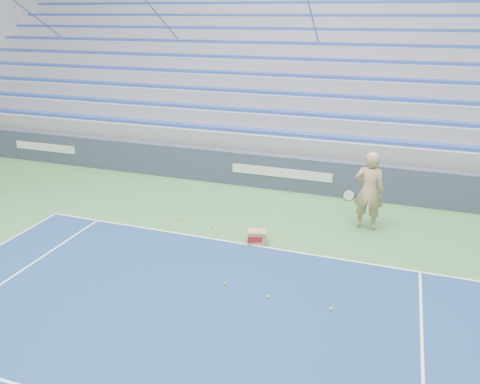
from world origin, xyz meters
name	(u,v)px	position (x,y,z in m)	size (l,w,h in m)	color
sponsor_barrier	(282,173)	(0.00, 15.88, 0.55)	(30.00, 0.32, 1.10)	#373E53
bleachers	(318,88)	(0.00, 21.60, 2.36)	(31.00, 9.15, 7.30)	#919399
tennis_player	(369,191)	(2.78, 13.83, 1.03)	(1.00, 0.89, 2.06)	tan
ball_box	(257,237)	(0.35, 12.06, 0.16)	(0.52, 0.45, 0.33)	#A87F51
tennis_ball_0	(212,227)	(-1.01, 12.47, 0.03)	(0.07, 0.07, 0.07)	#A4D52B
tennis_ball_1	(179,219)	(-2.03, 12.66, 0.03)	(0.07, 0.07, 0.07)	#A4D52B
tennis_ball_2	(319,254)	(1.90, 11.95, 0.03)	(0.07, 0.07, 0.07)	#A4D52B
tennis_ball_3	(280,236)	(0.80, 12.57, 0.03)	(0.07, 0.07, 0.07)	#A4D52B
tennis_ball_4	(248,231)	(-0.04, 12.55, 0.03)	(0.07, 0.07, 0.07)	#A4D52B
tennis_ball_5	(331,309)	(2.50, 9.87, 0.03)	(0.07, 0.07, 0.07)	#A4D52B
tennis_ball_6	(225,284)	(0.28, 10.03, 0.03)	(0.07, 0.07, 0.07)	#A4D52B
tennis_ball_7	(268,297)	(1.25, 9.87, 0.03)	(0.07, 0.07, 0.07)	#A4D52B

